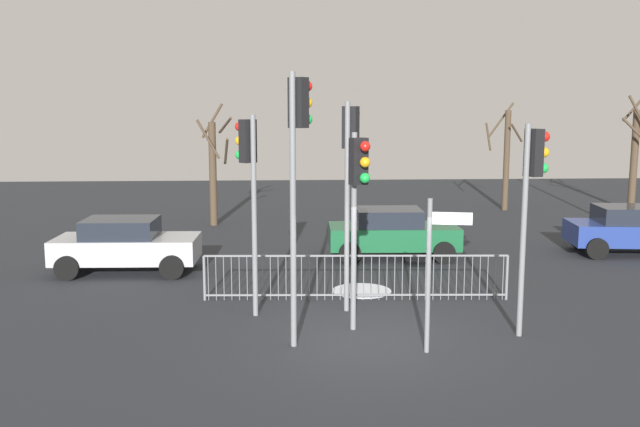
# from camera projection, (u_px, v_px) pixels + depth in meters

# --- Properties ---
(ground_plane) EXTENTS (60.00, 60.00, 0.00)m
(ground_plane) POSITION_uv_depth(u_px,v_px,m) (371.00, 338.00, 13.46)
(ground_plane) COLOR #26282D
(traffic_light_foreground_right) EXTENTS (0.39, 0.54, 3.95)m
(traffic_light_foreground_right) POSITION_uv_depth(u_px,v_px,m) (358.00, 187.00, 13.45)
(traffic_light_foreground_right) COLOR slate
(traffic_light_foreground_right) RESTS_ON ground
(traffic_light_mid_right) EXTENTS (0.46, 0.48, 5.06)m
(traffic_light_mid_right) POSITION_uv_depth(u_px,v_px,m) (298.00, 148.00, 12.59)
(traffic_light_mid_right) COLOR slate
(traffic_light_mid_right) RESTS_ON ground
(traffic_light_rear_left) EXTENTS (0.47, 0.47, 4.28)m
(traffic_light_rear_left) POSITION_uv_depth(u_px,v_px,m) (249.00, 169.00, 14.59)
(traffic_light_rear_left) COLOR slate
(traffic_light_rear_left) RESTS_ON ground
(traffic_light_mid_left) EXTENTS (0.54, 0.38, 4.13)m
(traffic_light_mid_left) POSITION_uv_depth(u_px,v_px,m) (532.00, 182.00, 13.24)
(traffic_light_mid_left) COLOR slate
(traffic_light_mid_left) RESTS_ON ground
(traffic_light_foreground_left) EXTENTS (0.42, 0.52, 4.55)m
(traffic_light_foreground_left) POSITION_uv_depth(u_px,v_px,m) (350.00, 159.00, 14.94)
(traffic_light_foreground_left) COLOR slate
(traffic_light_foreground_left) RESTS_ON ground
(direction_sign_post) EXTENTS (0.78, 0.21, 2.83)m
(direction_sign_post) POSITION_uv_depth(u_px,v_px,m) (432.00, 267.00, 12.46)
(direction_sign_post) COLOR slate
(direction_sign_post) RESTS_ON ground
(pedestrian_guard_railing) EXTENTS (7.06, 0.39, 1.07)m
(pedestrian_guard_railing) POSITION_uv_depth(u_px,v_px,m) (356.00, 277.00, 16.07)
(pedestrian_guard_railing) COLOR slate
(pedestrian_guard_railing) RESTS_ON ground
(car_green_near) EXTENTS (3.85, 2.02, 1.47)m
(car_green_near) POSITION_uv_depth(u_px,v_px,m) (392.00, 232.00, 20.63)
(car_green_near) COLOR #195933
(car_green_near) RESTS_ON ground
(car_silver_far) EXTENTS (3.85, 2.01, 1.47)m
(car_silver_far) POSITION_uv_depth(u_px,v_px,m) (126.00, 244.00, 18.79)
(car_silver_far) COLOR #B2B5BA
(car_silver_far) RESTS_ON ground
(car_blue_mid) EXTENTS (3.97, 2.28, 1.47)m
(car_blue_mid) POSITION_uv_depth(u_px,v_px,m) (632.00, 229.00, 21.14)
(car_blue_mid) COLOR navy
(car_blue_mid) RESTS_ON ground
(bare_tree_left) EXTENTS (1.64, 1.66, 4.66)m
(bare_tree_left) POSITION_uv_depth(u_px,v_px,m) (506.00, 157.00, 30.08)
(bare_tree_left) COLOR #473828
(bare_tree_left) RESTS_ON ground
(bare_tree_centre) EXTENTS (1.50, 1.51, 5.06)m
(bare_tree_centre) POSITION_uv_depth(u_px,v_px,m) (635.00, 154.00, 29.61)
(bare_tree_centre) COLOR #473828
(bare_tree_centre) RESTS_ON ground
(bare_tree_right) EXTENTS (1.35, 1.34, 4.60)m
(bare_tree_right) POSITION_uv_depth(u_px,v_px,m) (214.00, 168.00, 26.17)
(bare_tree_right) COLOR #473828
(bare_tree_right) RESTS_ON ground
(snow_patch_kerb) EXTENTS (1.45, 1.45, 0.01)m
(snow_patch_kerb) POSITION_uv_depth(u_px,v_px,m) (362.00, 291.00, 16.94)
(snow_patch_kerb) COLOR silver
(snow_patch_kerb) RESTS_ON ground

